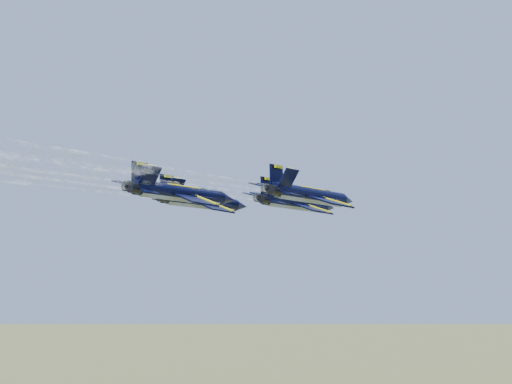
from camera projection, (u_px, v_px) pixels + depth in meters
The scene contains 4 objects.
jet_lead at pixel (297, 203), 105.90m from camera, with size 14.02×18.76×5.15m.
jet_left at pixel (202, 201), 102.71m from camera, with size 14.02×18.76×5.15m.
jet_right at pixel (311, 195), 91.70m from camera, with size 14.02×18.76×5.15m.
jet_slot at pixel (182, 193), 88.91m from camera, with size 14.02×18.76×5.15m.
Camera 1 is at (55.17, -78.67, 99.24)m, focal length 50.00 mm.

